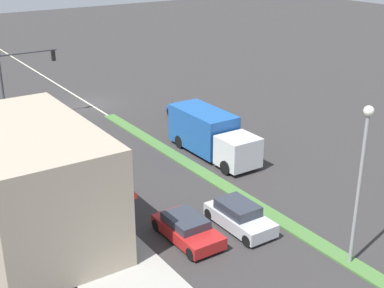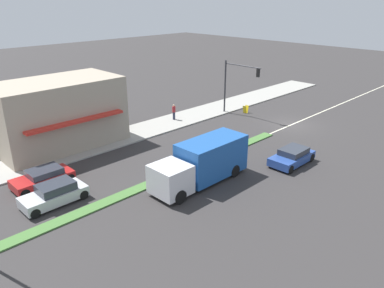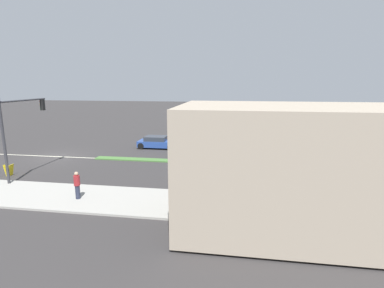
{
  "view_description": "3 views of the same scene",
  "coord_description": "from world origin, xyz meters",
  "px_view_note": "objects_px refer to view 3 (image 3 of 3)",
  "views": [
    {
      "loc": [
        17.32,
        42.24,
        13.93
      ],
      "look_at": [
        0.27,
        16.64,
        1.76
      ],
      "focal_mm": 50.0,
      "sensor_mm": 36.0,
      "label": 1
    },
    {
      "loc": [
        -18.27,
        32.1,
        12.09
      ],
      "look_at": [
        -0.68,
        14.72,
        2.24
      ],
      "focal_mm": 35.0,
      "sensor_mm": 36.0,
      "label": 2
    },
    {
      "loc": [
        24.24,
        16.44,
        6.65
      ],
      "look_at": [
        1.96,
        12.91,
        1.99
      ],
      "focal_mm": 28.0,
      "sensor_mm": 36.0,
      "label": 3
    }
  ],
  "objects_px": {
    "traffic_signal_main": "(18,124)",
    "warning_aframe_sign": "(9,170)",
    "sedan_silver": "(342,168)",
    "coupe_blue": "(157,142)",
    "pedestrian": "(77,185)",
    "delivery_truck": "(224,141)",
    "hatchback_red": "(348,181)"
  },
  "relations": [
    {
      "from": "traffic_signal_main",
      "to": "warning_aframe_sign",
      "type": "xyz_separation_m",
      "value": [
        -0.38,
        -1.48,
        -3.47
      ]
    },
    {
      "from": "warning_aframe_sign",
      "to": "sedan_silver",
      "type": "bearing_deg",
      "value": 98.48
    },
    {
      "from": "traffic_signal_main",
      "to": "warning_aframe_sign",
      "type": "relative_size",
      "value": 6.69
    },
    {
      "from": "sedan_silver",
      "to": "warning_aframe_sign",
      "type": "bearing_deg",
      "value": -81.52
    },
    {
      "from": "sedan_silver",
      "to": "coupe_blue",
      "type": "bearing_deg",
      "value": -114.68
    },
    {
      "from": "pedestrian",
      "to": "warning_aframe_sign",
      "type": "relative_size",
      "value": 1.9
    },
    {
      "from": "sedan_silver",
      "to": "coupe_blue",
      "type": "distance_m",
      "value": 17.24
    },
    {
      "from": "traffic_signal_main",
      "to": "delivery_truck",
      "type": "height_order",
      "value": "traffic_signal_main"
    },
    {
      "from": "pedestrian",
      "to": "coupe_blue",
      "type": "xyz_separation_m",
      "value": [
        -14.31,
        0.72,
        -0.36
      ]
    },
    {
      "from": "pedestrian",
      "to": "sedan_silver",
      "type": "height_order",
      "value": "pedestrian"
    },
    {
      "from": "coupe_blue",
      "to": "traffic_signal_main",
      "type": "bearing_deg",
      "value": -30.82
    },
    {
      "from": "pedestrian",
      "to": "hatchback_red",
      "type": "distance_m",
      "value": 16.44
    },
    {
      "from": "sedan_silver",
      "to": "hatchback_red",
      "type": "xyz_separation_m",
      "value": [
        2.8,
        -0.53,
        -0.06
      ]
    },
    {
      "from": "traffic_signal_main",
      "to": "pedestrian",
      "type": "relative_size",
      "value": 3.51
    },
    {
      "from": "traffic_signal_main",
      "to": "pedestrian",
      "type": "bearing_deg",
      "value": 61.71
    },
    {
      "from": "pedestrian",
      "to": "sedan_silver",
      "type": "xyz_separation_m",
      "value": [
        -7.11,
        16.39,
        -0.32
      ]
    },
    {
      "from": "hatchback_red",
      "to": "sedan_silver",
      "type": "bearing_deg",
      "value": 169.3
    },
    {
      "from": "delivery_truck",
      "to": "coupe_blue",
      "type": "xyz_separation_m",
      "value": [
        -2.8,
        -7.0,
        -0.87
      ]
    },
    {
      "from": "pedestrian",
      "to": "delivery_truck",
      "type": "bearing_deg",
      "value": 146.14
    },
    {
      "from": "warning_aframe_sign",
      "to": "hatchback_red",
      "type": "xyz_separation_m",
      "value": [
        -0.75,
        23.25,
        0.15
      ]
    },
    {
      "from": "pedestrian",
      "to": "coupe_blue",
      "type": "relative_size",
      "value": 0.41
    },
    {
      "from": "warning_aframe_sign",
      "to": "hatchback_red",
      "type": "height_order",
      "value": "hatchback_red"
    },
    {
      "from": "coupe_blue",
      "to": "hatchback_red",
      "type": "relative_size",
      "value": 1.0
    },
    {
      "from": "traffic_signal_main",
      "to": "hatchback_red",
      "type": "relative_size",
      "value": 1.42
    },
    {
      "from": "hatchback_red",
      "to": "warning_aframe_sign",
      "type": "bearing_deg",
      "value": -88.16
    },
    {
      "from": "delivery_truck",
      "to": "hatchback_red",
      "type": "distance_m",
      "value": 10.9
    },
    {
      "from": "pedestrian",
      "to": "coupe_blue",
      "type": "height_order",
      "value": "pedestrian"
    },
    {
      "from": "delivery_truck",
      "to": "coupe_blue",
      "type": "height_order",
      "value": "delivery_truck"
    },
    {
      "from": "warning_aframe_sign",
      "to": "delivery_truck",
      "type": "bearing_deg",
      "value": 117.73
    },
    {
      "from": "warning_aframe_sign",
      "to": "sedan_silver",
      "type": "relative_size",
      "value": 0.21
    },
    {
      "from": "sedan_silver",
      "to": "pedestrian",
      "type": "bearing_deg",
      "value": -66.56
    },
    {
      "from": "traffic_signal_main",
      "to": "delivery_truck",
      "type": "distance_m",
      "value": 16.16
    }
  ]
}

